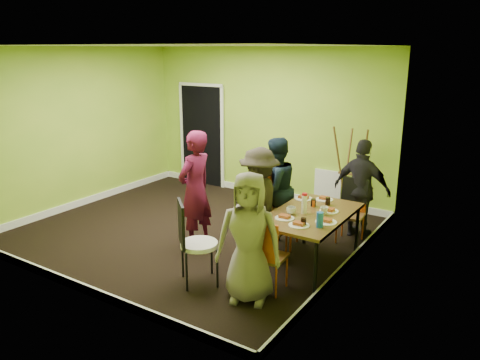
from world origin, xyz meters
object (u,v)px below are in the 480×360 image
(chair_left_near, at_px, (267,224))
(person_left_far, at_px, (275,188))
(chair_left_far, at_px, (276,204))
(chair_bentwood, at_px, (193,239))
(dining_table, at_px, (310,217))
(person_standing, at_px, (195,190))
(chair_front_end, at_px, (267,252))
(orange_bottle, at_px, (314,204))
(person_left_near, at_px, (259,202))
(blue_bottle, at_px, (320,220))
(thermos, at_px, (304,204))
(person_front_end, at_px, (249,238))
(chair_back_end, at_px, (354,197))
(easel, at_px, (350,172))
(person_back_end, at_px, (362,189))

(chair_left_near, bearing_deg, person_left_far, -163.24)
(chair_left_far, height_order, chair_bentwood, chair_left_far)
(dining_table, height_order, person_standing, person_standing)
(chair_front_end, distance_m, chair_bentwood, 0.91)
(orange_bottle, bearing_deg, person_left_near, -162.20)
(chair_front_end, bearing_deg, blue_bottle, 42.81)
(thermos, bearing_deg, person_front_end, -99.14)
(chair_front_end, distance_m, blue_bottle, 0.72)
(chair_left_near, xyz_separation_m, person_front_end, (0.38, -1.09, 0.27))
(thermos, relative_size, blue_bottle, 1.30)
(orange_bottle, bearing_deg, chair_front_end, -93.89)
(chair_bentwood, bearing_deg, chair_back_end, 107.78)
(chair_left_near, bearing_deg, dining_table, 87.75)
(chair_front_end, height_order, person_left_near, person_left_near)
(chair_bentwood, relative_size, easel, 0.69)
(thermos, xyz_separation_m, person_standing, (-1.60, -0.18, -0.02))
(dining_table, distance_m, person_standing, 1.69)
(chair_left_near, xyz_separation_m, person_back_end, (0.82, 1.39, 0.26))
(chair_back_end, relative_size, person_left_near, 0.62)
(chair_front_end, relative_size, orange_bottle, 10.48)
(chair_left_near, distance_m, chair_bentwood, 1.19)
(person_front_end, bearing_deg, thermos, 60.47)
(person_left_near, bearing_deg, blue_bottle, 51.79)
(thermos, bearing_deg, orange_bottle, 90.47)
(chair_front_end, height_order, thermos, thermos)
(person_front_end, bearing_deg, easel, 70.60)
(person_left_near, bearing_deg, chair_front_end, 18.25)
(chair_left_far, distance_m, chair_bentwood, 1.59)
(person_front_end, bearing_deg, dining_table, 57.54)
(chair_left_near, xyz_separation_m, chair_back_end, (0.75, 1.28, 0.17))
(orange_bottle, distance_m, person_front_end, 1.36)
(person_left_near, xyz_separation_m, person_back_end, (0.97, 1.35, -0.00))
(chair_left_far, height_order, easel, easel)
(thermos, bearing_deg, blue_bottle, -42.95)
(person_back_end, bearing_deg, person_left_far, 39.40)
(chair_left_near, bearing_deg, chair_front_end, 25.08)
(chair_left_near, xyz_separation_m, chair_front_end, (0.47, -0.84, 0.02))
(blue_bottle, xyz_separation_m, person_front_end, (-0.53, -0.72, -0.09))
(chair_left_near, distance_m, chair_front_end, 0.96)
(person_standing, relative_size, person_front_end, 1.13)
(chair_back_end, distance_m, orange_bottle, 1.04)
(dining_table, relative_size, orange_bottle, 17.55)
(chair_front_end, distance_m, person_left_far, 1.71)
(chair_left_far, relative_size, person_front_end, 0.73)
(chair_left_far, relative_size, chair_front_end, 1.22)
(dining_table, relative_size, blue_bottle, 8.18)
(chair_left_near, height_order, easel, easel)
(thermos, relative_size, person_standing, 0.14)
(person_back_end, distance_m, person_front_end, 2.52)
(blue_bottle, bearing_deg, person_left_far, 138.06)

